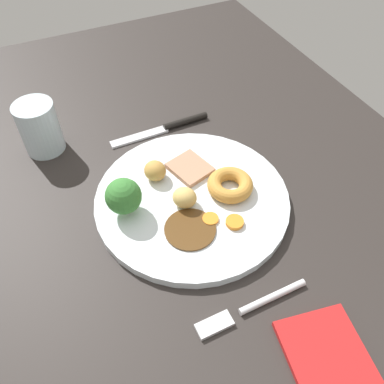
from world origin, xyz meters
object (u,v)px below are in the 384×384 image
Objects in this scene: meat_slice_main at (190,168)px; folded_napkin at (328,358)px; roast_potato_left at (155,171)px; knife at (169,127)px; fork at (249,308)px; yorkshire_pudding at (230,185)px; carrot_coin_back at (210,219)px; carrot_coin_front at (235,222)px; broccoli_floret at (123,196)px; water_glass at (40,128)px; dinner_plate at (192,199)px; roast_potato_right at (185,198)px.

meat_slice_main reaches higher than folded_napkin.
roast_potato_left reaches higher than meat_slice_main.
knife is 45.36cm from folded_napkin.
roast_potato_left is 24.89cm from fork.
carrot_coin_back is at bearing 126.89° from yorkshire_pudding.
knife is (36.35, -4.51, 0.06)cm from fork.
carrot_coin_front is 0.44× the size of broccoli_floret.
water_glass reaches higher than folded_napkin.
roast_potato_left reaches higher than carrot_coin_back.
meat_slice_main reaches higher than carrot_coin_back.
dinner_plate is 3.29× the size of water_glass.
roast_potato_right is 8.02cm from carrot_coin_front.
yorkshire_pudding is 32.82cm from water_glass.
broccoli_floret is at bearing 80.09° from yorkshire_pudding.
meat_slice_main is at bearing 30.01° from yorkshire_pudding.
dinner_plate is at bearing 78.54° from yorkshire_pudding.
yorkshire_pudding is 15.96cm from broccoli_floret.
broccoli_floret reaches higher than folded_napkin.
fork is (-11.53, 4.22, -1.33)cm from carrot_coin_front.
roast_potato_left is 11.84cm from carrot_coin_back.
dinner_plate is 5.74cm from meat_slice_main.
carrot_coin_front is at bearing -110.83° from fork.
meat_slice_main is at bearing -97.83° from fork.
roast_potato_right is at bearing 26.68° from carrot_coin_back.
yorkshire_pudding is (-6.41, -3.70, 0.66)cm from meat_slice_main.
roast_potato_left is 0.32× the size of folded_napkin.
knife is at bearing 6.57° from yorkshire_pudding.
knife is (18.85, 2.17, -2.01)cm from yorkshire_pudding.
carrot_coin_front reaches higher than carrot_coin_back.
fork is (-23.91, 2.98, -1.41)cm from meat_slice_main.
roast_potato_left reaches higher than fork.
yorkshire_pudding is 26.64cm from folded_napkin.
roast_potato_left is 21.27cm from water_glass.
meat_slice_main reaches higher than carrot_coin_front.
folded_napkin is (-22.57, -3.56, -1.21)cm from carrot_coin_back.
broccoli_floret reaches higher than knife.
folded_napkin is (-29.23, -13.90, -4.16)cm from broccoli_floret.
broccoli_floret is 0.53× the size of folded_napkin.
meat_slice_main is at bearing -130.21° from water_glass.
water_glass reaches higher than roast_potato_right.
carrot_coin_front is 20.60cm from folded_napkin.
roast_potato_right is 0.33× the size of folded_napkin.
broccoli_floret is (1.55, 9.82, 3.86)cm from dinner_plate.
roast_potato_right is 0.41× the size of water_glass.
yorkshire_pudding is 1.19× the size of broccoli_floret.
yorkshire_pudding is at bearing -101.46° from dinner_plate.
broccoli_floret is 0.38× the size of fork.
dinner_plate is 1.57× the size of knife.
water_glass is (28.97, 20.87, 2.71)cm from carrot_coin_front.
roast_potato_right is at bearing -164.58° from roast_potato_left.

